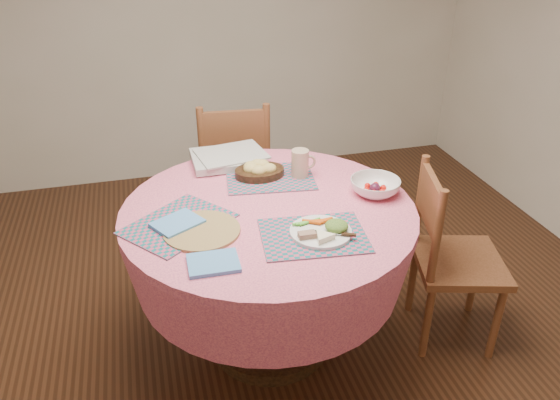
{
  "coord_description": "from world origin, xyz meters",
  "views": [
    {
      "loc": [
        -0.46,
        -1.93,
        1.88
      ],
      "look_at": [
        0.05,
        0.0,
        0.78
      ],
      "focal_mm": 35.0,
      "sensor_mm": 36.0,
      "label": 1
    }
  ],
  "objects_px": {
    "bread_bowl": "(259,169)",
    "latte_mug": "(301,163)",
    "chair_back": "(234,171)",
    "chair_right": "(450,255)",
    "wicker_trivet": "(202,231)",
    "dinner_plate": "(323,230)",
    "dining_table": "(269,247)",
    "fruit_bowl": "(375,187)"
  },
  "relations": [
    {
      "from": "dining_table",
      "to": "latte_mug",
      "type": "xyz_separation_m",
      "value": [
        0.21,
        0.25,
        0.26
      ]
    },
    {
      "from": "latte_mug",
      "to": "fruit_bowl",
      "type": "relative_size",
      "value": 0.46
    },
    {
      "from": "dinner_plate",
      "to": "chair_back",
      "type": "bearing_deg",
      "value": 96.38
    },
    {
      "from": "chair_back",
      "to": "latte_mug",
      "type": "relative_size",
      "value": 7.38
    },
    {
      "from": "chair_back",
      "to": "dinner_plate",
      "type": "xyz_separation_m",
      "value": [
        0.13,
        -1.19,
        0.29
      ]
    },
    {
      "from": "dining_table",
      "to": "wicker_trivet",
      "type": "bearing_deg",
      "value": -158.2
    },
    {
      "from": "chair_right",
      "to": "latte_mug",
      "type": "distance_m",
      "value": 0.8
    },
    {
      "from": "wicker_trivet",
      "to": "latte_mug",
      "type": "relative_size",
      "value": 2.37
    },
    {
      "from": "bread_bowl",
      "to": "dining_table",
      "type": "bearing_deg",
      "value": -95.47
    },
    {
      "from": "wicker_trivet",
      "to": "dinner_plate",
      "type": "height_order",
      "value": "dinner_plate"
    },
    {
      "from": "dining_table",
      "to": "dinner_plate",
      "type": "height_order",
      "value": "dinner_plate"
    },
    {
      "from": "chair_right",
      "to": "bread_bowl",
      "type": "height_order",
      "value": "chair_right"
    },
    {
      "from": "dining_table",
      "to": "chair_right",
      "type": "distance_m",
      "value": 0.84
    },
    {
      "from": "dinner_plate",
      "to": "latte_mug",
      "type": "xyz_separation_m",
      "value": [
        0.06,
        0.51,
        0.05
      ]
    },
    {
      "from": "chair_right",
      "to": "fruit_bowl",
      "type": "xyz_separation_m",
      "value": [
        -0.34,
        0.14,
        0.33
      ]
    },
    {
      "from": "chair_right",
      "to": "fruit_bowl",
      "type": "bearing_deg",
      "value": 84.05
    },
    {
      "from": "latte_mug",
      "to": "chair_back",
      "type": "bearing_deg",
      "value": 106.11
    },
    {
      "from": "chair_right",
      "to": "fruit_bowl",
      "type": "height_order",
      "value": "chair_right"
    },
    {
      "from": "dining_table",
      "to": "fruit_bowl",
      "type": "xyz_separation_m",
      "value": [
        0.48,
        0.0,
        0.23
      ]
    },
    {
      "from": "dining_table",
      "to": "latte_mug",
      "type": "distance_m",
      "value": 0.42
    },
    {
      "from": "dining_table",
      "to": "chair_back",
      "type": "relative_size",
      "value": 1.33
    },
    {
      "from": "chair_right",
      "to": "chair_back",
      "type": "bearing_deg",
      "value": 52.9
    },
    {
      "from": "bread_bowl",
      "to": "latte_mug",
      "type": "bearing_deg",
      "value": -14.59
    },
    {
      "from": "latte_mug",
      "to": "bread_bowl",
      "type": "bearing_deg",
      "value": 165.41
    },
    {
      "from": "chair_right",
      "to": "dinner_plate",
      "type": "distance_m",
      "value": 0.75
    },
    {
      "from": "dining_table",
      "to": "wicker_trivet",
      "type": "distance_m",
      "value": 0.38
    },
    {
      "from": "dining_table",
      "to": "wicker_trivet",
      "type": "relative_size",
      "value": 4.13
    },
    {
      "from": "chair_back",
      "to": "bread_bowl",
      "type": "bearing_deg",
      "value": 96.5
    },
    {
      "from": "bread_bowl",
      "to": "fruit_bowl",
      "type": "xyz_separation_m",
      "value": [
        0.45,
        -0.29,
        -0.0
      ]
    },
    {
      "from": "wicker_trivet",
      "to": "latte_mug",
      "type": "distance_m",
      "value": 0.63
    },
    {
      "from": "latte_mug",
      "to": "dinner_plate",
      "type": "bearing_deg",
      "value": -97.0
    },
    {
      "from": "chair_back",
      "to": "wicker_trivet",
      "type": "relative_size",
      "value": 3.11
    },
    {
      "from": "chair_right",
      "to": "wicker_trivet",
      "type": "xyz_separation_m",
      "value": [
        -1.11,
        0.01,
        0.3
      ]
    },
    {
      "from": "chair_right",
      "to": "latte_mug",
      "type": "bearing_deg",
      "value": 73.62
    },
    {
      "from": "wicker_trivet",
      "to": "dinner_plate",
      "type": "bearing_deg",
      "value": -17.96
    },
    {
      "from": "dining_table",
      "to": "latte_mug",
      "type": "bearing_deg",
      "value": 49.24
    },
    {
      "from": "dining_table",
      "to": "dinner_plate",
      "type": "xyz_separation_m",
      "value": [
        0.15,
        -0.26,
        0.22
      ]
    },
    {
      "from": "wicker_trivet",
      "to": "bread_bowl",
      "type": "relative_size",
      "value": 1.3
    },
    {
      "from": "dinner_plate",
      "to": "fruit_bowl",
      "type": "height_order",
      "value": "fruit_bowl"
    },
    {
      "from": "chair_right",
      "to": "bread_bowl",
      "type": "relative_size",
      "value": 3.8
    },
    {
      "from": "chair_right",
      "to": "fruit_bowl",
      "type": "distance_m",
      "value": 0.49
    },
    {
      "from": "dinner_plate",
      "to": "wicker_trivet",
      "type": "bearing_deg",
      "value": 162.04
    }
  ]
}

